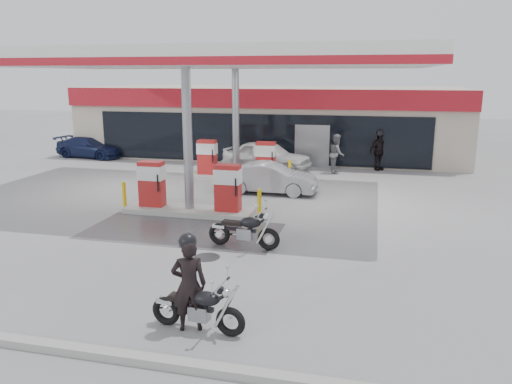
{
  "coord_description": "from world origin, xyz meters",
  "views": [
    {
      "loc": [
        6.19,
        -13.84,
        4.74
      ],
      "look_at": [
        2.69,
        0.72,
        1.2
      ],
      "focal_mm": 35.0,
      "sensor_mm": 36.0,
      "label": 1
    }
  ],
  "objects_px": {
    "main_motorcycle": "(199,309)",
    "attendant": "(337,154)",
    "pump_island_near": "(189,193)",
    "sedan_white": "(267,156)",
    "parked_car_left": "(90,147)",
    "parked_motorcycle": "(245,231)",
    "pump_island_far": "(236,164)",
    "parked_car_right": "(418,153)",
    "biker_walking": "(379,151)",
    "biker_main": "(189,285)",
    "hatchback_silver": "(270,178)"
  },
  "relations": [
    {
      "from": "pump_island_far",
      "to": "parked_car_right",
      "type": "height_order",
      "value": "pump_island_far"
    },
    {
      "from": "pump_island_near",
      "to": "parked_car_right",
      "type": "xyz_separation_m",
      "value": [
        8.44,
        12.0,
        -0.08
      ]
    },
    {
      "from": "sedan_white",
      "to": "parked_car_left",
      "type": "bearing_deg",
      "value": 90.73
    },
    {
      "from": "biker_walking",
      "to": "hatchback_silver",
      "type": "bearing_deg",
      "value": -167.54
    },
    {
      "from": "parked_motorcycle",
      "to": "pump_island_far",
      "type": "bearing_deg",
      "value": 112.34
    },
    {
      "from": "pump_island_near",
      "to": "attendant",
      "type": "height_order",
      "value": "attendant"
    },
    {
      "from": "attendant",
      "to": "biker_walking",
      "type": "bearing_deg",
      "value": -67.41
    },
    {
      "from": "pump_island_far",
      "to": "biker_walking",
      "type": "bearing_deg",
      "value": 30.73
    },
    {
      "from": "main_motorcycle",
      "to": "biker_walking",
      "type": "relative_size",
      "value": 1.0
    },
    {
      "from": "hatchback_silver",
      "to": "biker_walking",
      "type": "relative_size",
      "value": 1.97
    },
    {
      "from": "sedan_white",
      "to": "biker_walking",
      "type": "height_order",
      "value": "biker_walking"
    },
    {
      "from": "parked_car_left",
      "to": "pump_island_far",
      "type": "bearing_deg",
      "value": -103.86
    },
    {
      "from": "pump_island_near",
      "to": "hatchback_silver",
      "type": "relative_size",
      "value": 1.36
    },
    {
      "from": "sedan_white",
      "to": "parked_motorcycle",
      "type": "bearing_deg",
      "value": -160.77
    },
    {
      "from": "main_motorcycle",
      "to": "pump_island_near",
      "type": "bearing_deg",
      "value": 117.69
    },
    {
      "from": "biker_main",
      "to": "parked_motorcycle",
      "type": "height_order",
      "value": "biker_main"
    },
    {
      "from": "pump_island_far",
      "to": "hatchback_silver",
      "type": "xyz_separation_m",
      "value": [
        2.11,
        -2.4,
        -0.09
      ]
    },
    {
      "from": "pump_island_near",
      "to": "attendant",
      "type": "xyz_separation_m",
      "value": [
        4.38,
        8.62,
        0.25
      ]
    },
    {
      "from": "biker_main",
      "to": "parked_car_left",
      "type": "distance_m",
      "value": 21.94
    },
    {
      "from": "sedan_white",
      "to": "hatchback_silver",
      "type": "height_order",
      "value": "sedan_white"
    },
    {
      "from": "hatchback_silver",
      "to": "attendant",
      "type": "bearing_deg",
      "value": -23.73
    },
    {
      "from": "main_motorcycle",
      "to": "parked_car_left",
      "type": "relative_size",
      "value": 0.47
    },
    {
      "from": "pump_island_far",
      "to": "biker_walking",
      "type": "xyz_separation_m",
      "value": [
        6.39,
        3.8,
        0.25
      ]
    },
    {
      "from": "biker_main",
      "to": "biker_walking",
      "type": "relative_size",
      "value": 0.94
    },
    {
      "from": "pump_island_near",
      "to": "parked_motorcycle",
      "type": "relative_size",
      "value": 2.43
    },
    {
      "from": "pump_island_far",
      "to": "parked_car_left",
      "type": "xyz_separation_m",
      "value": [
        -10.0,
        4.0,
        -0.11
      ]
    },
    {
      "from": "biker_main",
      "to": "sedan_white",
      "type": "xyz_separation_m",
      "value": [
        -1.97,
        15.91,
        -0.14
      ]
    },
    {
      "from": "pump_island_far",
      "to": "attendant",
      "type": "distance_m",
      "value": 5.12
    },
    {
      "from": "main_motorcycle",
      "to": "parked_car_right",
      "type": "xyz_separation_m",
      "value": [
        5.3,
        19.72,
        0.19
      ]
    },
    {
      "from": "parked_car_right",
      "to": "parked_motorcycle",
      "type": "bearing_deg",
      "value": 134.87
    },
    {
      "from": "main_motorcycle",
      "to": "attendant",
      "type": "height_order",
      "value": "attendant"
    },
    {
      "from": "parked_motorcycle",
      "to": "biker_walking",
      "type": "bearing_deg",
      "value": 79.4
    },
    {
      "from": "pump_island_near",
      "to": "sedan_white",
      "type": "distance_m",
      "value": 8.26
    },
    {
      "from": "parked_motorcycle",
      "to": "attendant",
      "type": "distance_m",
      "value": 11.74
    },
    {
      "from": "parked_car_left",
      "to": "sedan_white",
      "type": "bearing_deg",
      "value": -91.37
    },
    {
      "from": "sedan_white",
      "to": "biker_walking",
      "type": "relative_size",
      "value": 2.31
    },
    {
      "from": "parked_car_left",
      "to": "biker_walking",
      "type": "distance_m",
      "value": 16.4
    },
    {
      "from": "pump_island_near",
      "to": "parked_car_left",
      "type": "bearing_deg",
      "value": 135.0
    },
    {
      "from": "pump_island_far",
      "to": "sedan_white",
      "type": "bearing_deg",
      "value": 66.11
    },
    {
      "from": "pump_island_near",
      "to": "hatchback_silver",
      "type": "bearing_deg",
      "value": 59.61
    },
    {
      "from": "main_motorcycle",
      "to": "sedan_white",
      "type": "relative_size",
      "value": 0.43
    },
    {
      "from": "hatchback_silver",
      "to": "biker_walking",
      "type": "bearing_deg",
      "value": -34.01
    },
    {
      "from": "main_motorcycle",
      "to": "parked_car_left",
      "type": "height_order",
      "value": "parked_car_left"
    },
    {
      "from": "main_motorcycle",
      "to": "hatchback_silver",
      "type": "bearing_deg",
      "value": 100.76
    },
    {
      "from": "main_motorcycle",
      "to": "sedan_white",
      "type": "xyz_separation_m",
      "value": [
        -2.16,
        15.92,
        0.32
      ]
    },
    {
      "from": "attendant",
      "to": "biker_main",
      "type": "bearing_deg",
      "value": 167.22
    },
    {
      "from": "pump_island_near",
      "to": "biker_walking",
      "type": "height_order",
      "value": "biker_walking"
    },
    {
      "from": "pump_island_far",
      "to": "main_motorcycle",
      "type": "bearing_deg",
      "value": -77.12
    },
    {
      "from": "biker_main",
      "to": "parked_car_left",
      "type": "bearing_deg",
      "value": -73.81
    },
    {
      "from": "parked_motorcycle",
      "to": "hatchback_silver",
      "type": "relative_size",
      "value": 0.56
    }
  ]
}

